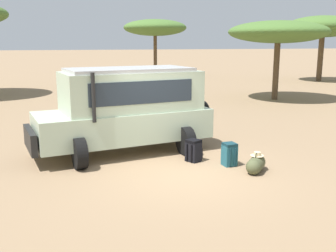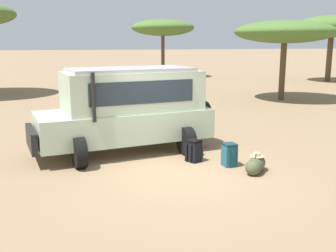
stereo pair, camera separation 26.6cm
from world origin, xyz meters
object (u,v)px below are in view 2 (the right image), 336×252
(duffel_bag_low_black_case, at_px, (256,165))
(backpack_beside_front_wheel, at_px, (229,155))
(safari_vehicle, at_px, (128,108))
(acacia_tree_right_mid, at_px, (285,32))
(backpack_cluster_center, at_px, (194,151))
(acacia_tree_far_right, at_px, (332,27))
(acacia_tree_centre_back, at_px, (163,28))

(duffel_bag_low_black_case, bearing_deg, backpack_beside_front_wheel, 121.28)
(safari_vehicle, height_order, acacia_tree_right_mid, acacia_tree_right_mid)
(backpack_cluster_center, bearing_deg, safari_vehicle, 136.14)
(backpack_cluster_center, relative_size, acacia_tree_far_right, 0.10)
(acacia_tree_far_right, bearing_deg, backpack_beside_front_wheel, -133.03)
(acacia_tree_centre_back, distance_m, acacia_tree_far_right, 14.13)
(acacia_tree_far_right, bearing_deg, acacia_tree_right_mid, -138.75)
(backpack_cluster_center, height_order, acacia_tree_right_mid, acacia_tree_right_mid)
(backpack_beside_front_wheel, bearing_deg, acacia_tree_centre_back, 78.48)
(backpack_cluster_center, relative_size, acacia_tree_right_mid, 0.11)
(safari_vehicle, relative_size, acacia_tree_far_right, 0.93)
(backpack_beside_front_wheel, xyz_separation_m, acacia_tree_right_mid, (7.81, 10.19, 3.38))
(acacia_tree_centre_back, bearing_deg, safari_vehicle, -107.52)
(safari_vehicle, relative_size, acacia_tree_right_mid, 1.01)
(backpack_beside_front_wheel, bearing_deg, backpack_cluster_center, 140.39)
(backpack_beside_front_wheel, xyz_separation_m, duffel_bag_low_black_case, (0.40, -0.67, -0.10))
(duffel_bag_low_black_case, distance_m, acacia_tree_right_mid, 13.59)
(acacia_tree_far_right, bearing_deg, duffel_bag_low_black_case, -131.34)
(duffel_bag_low_black_case, xyz_separation_m, acacia_tree_right_mid, (7.40, 10.86, 3.48))
(safari_vehicle, distance_m, duffel_bag_low_black_case, 3.98)
(safari_vehicle, bearing_deg, acacia_tree_right_mid, 38.87)
(duffel_bag_low_black_case, relative_size, acacia_tree_centre_back, 0.13)
(safari_vehicle, xyz_separation_m, backpack_cluster_center, (1.51, -1.45, -1.00))
(backpack_cluster_center, bearing_deg, duffel_bag_low_black_case, -48.12)
(backpack_cluster_center, height_order, acacia_tree_centre_back, acacia_tree_centre_back)
(acacia_tree_right_mid, height_order, acacia_tree_far_right, acacia_tree_far_right)
(safari_vehicle, bearing_deg, backpack_cluster_center, -43.86)
(backpack_cluster_center, distance_m, acacia_tree_far_right, 25.61)
(backpack_cluster_center, bearing_deg, acacia_tree_centre_back, 76.60)
(backpack_beside_front_wheel, bearing_deg, duffel_bag_low_black_case, -58.72)
(backpack_cluster_center, relative_size, acacia_tree_centre_back, 0.11)
(backpack_beside_front_wheel, relative_size, backpack_cluster_center, 1.00)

